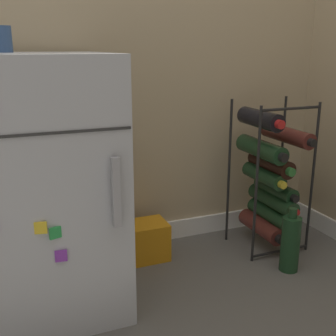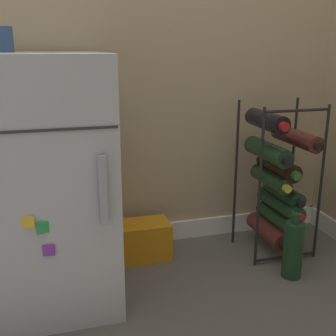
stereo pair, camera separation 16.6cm
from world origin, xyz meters
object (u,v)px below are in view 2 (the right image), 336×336
object	(u,v)px
wine_rack	(277,178)
fridge_top_cup	(2,39)
loose_bottle_floor	(293,249)
mini_fridge	(33,182)
soda_box	(141,240)

from	to	relation	value
wine_rack	fridge_top_cup	bearing A→B (deg)	-179.86
fridge_top_cup	loose_bottle_floor	xyz separation A→B (m)	(1.04, -0.23, -0.81)
wine_rack	fridge_top_cup	world-z (taller)	fridge_top_cup
fridge_top_cup	loose_bottle_floor	world-z (taller)	fridge_top_cup
mini_fridge	loose_bottle_floor	size ratio (longest dim) A/B	3.22
mini_fridge	loose_bottle_floor	distance (m)	1.04
mini_fridge	soda_box	distance (m)	0.58
wine_rack	fridge_top_cup	distance (m)	1.23
soda_box	loose_bottle_floor	xyz separation A→B (m)	(0.56, -0.32, 0.04)
fridge_top_cup	soda_box	bearing A→B (deg)	10.59
soda_box	fridge_top_cup	distance (m)	0.98
soda_box	loose_bottle_floor	distance (m)	0.64
mini_fridge	soda_box	world-z (taller)	mini_fridge
mini_fridge	soda_box	xyz separation A→B (m)	(0.42, 0.16, -0.36)
wine_rack	soda_box	size ratio (longest dim) A/B	2.77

